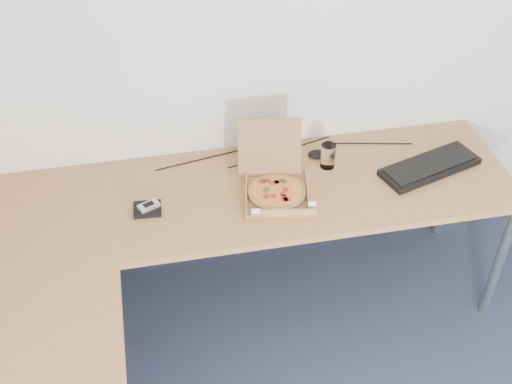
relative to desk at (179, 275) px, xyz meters
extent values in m
cube|color=#AE7742|center=(0.32, 0.43, 0.01)|extent=(2.50, 0.70, 0.03)
cylinder|color=gray|center=(1.52, 0.73, -0.35)|extent=(0.05, 0.05, 0.70)
cube|color=#A77A4A|center=(0.48, 0.37, 0.03)|extent=(0.28, 0.28, 0.01)
cube|color=#A77A4A|center=(0.48, 0.53, 0.18)|extent=(0.28, 0.06, 0.28)
cylinder|color=#B28549|center=(0.48, 0.37, 0.05)|extent=(0.26, 0.26, 0.02)
cylinder|color=#B53523|center=(0.48, 0.37, 0.06)|extent=(0.22, 0.22, 0.00)
cylinder|color=white|center=(0.76, 0.53, 0.09)|extent=(0.07, 0.07, 0.12)
cube|color=black|center=(1.22, 0.42, 0.04)|extent=(0.51, 0.31, 0.03)
ellipsoid|color=black|center=(0.74, 0.61, 0.05)|extent=(0.10, 0.07, 0.03)
cube|color=black|center=(-0.09, 0.38, 0.04)|extent=(0.12, 0.11, 0.02)
cube|color=#B2B5BA|center=(-0.08, 0.38, 0.06)|extent=(0.10, 0.08, 0.02)
camera|label=1|loc=(-0.06, -1.86, 1.94)|focal=47.01mm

